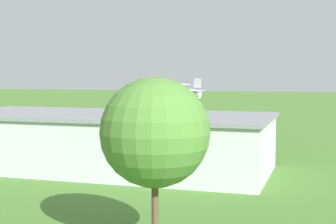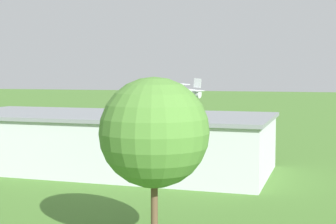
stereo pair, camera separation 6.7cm
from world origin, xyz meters
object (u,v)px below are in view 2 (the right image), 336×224
windsock (147,96)px  hangar (108,141)px  biplane (180,91)px  person_near_hangar_door (258,148)px  person_at_fence_line (245,144)px  person_crossing_taxiway (234,145)px  car_white (52,138)px  tree_behind_hangar_right (154,133)px  person_beside_truck (122,138)px  car_blue (11,137)px

windsock → hangar: bearing=104.5°
biplane → person_near_hangar_door: biplane is taller
hangar → person_at_fence_line: hangar is taller
hangar → person_crossing_taxiway: (-10.58, -14.51, -1.98)m
person_at_fence_line → car_white: bearing=3.8°
tree_behind_hangar_right → person_near_hangar_door: bearing=-92.9°
biplane → windsock: size_ratio=1.23×
person_near_hangar_door → tree_behind_hangar_right: bearing=87.1°
biplane → person_beside_truck: 11.05m
hangar → biplane: biplane is taller
car_white → car_blue: (6.57, 0.01, -0.02)m
person_at_fence_line → person_near_hangar_door: bearing=125.4°
hangar → person_near_hangar_door: size_ratio=19.02×
person_crossing_taxiway → hangar: bearing=53.9°
person_at_fence_line → windsock: bearing=-53.5°
person_beside_truck → windsock: bearing=-77.2°
car_blue → person_crossing_taxiway: 31.78m
person_near_hangar_door → person_at_fence_line: 3.45m
tree_behind_hangar_right → hangar: bearing=-60.4°
car_white → person_near_hangar_door: size_ratio=2.77×
car_blue → biplane: bearing=-158.2°
hangar → tree_behind_hangar_right: size_ratio=3.45×
person_near_hangar_door → person_crossing_taxiway: size_ratio=0.99×
person_near_hangar_door → windsock: windsock is taller
person_crossing_taxiway → person_at_fence_line: size_ratio=1.09×
person_at_fence_line → tree_behind_hangar_right: tree_behind_hangar_right is taller
car_blue → tree_behind_hangar_right: 48.87m
car_white → car_blue: 6.57m
tree_behind_hangar_right → car_blue: bearing=-47.0°
car_blue → windsock: windsock is taller
person_beside_truck → windsock: (7.26, -31.82, 4.29)m
biplane → tree_behind_hangar_right: tree_behind_hangar_right is taller
car_blue → person_crossing_taxiway: bearing=179.9°
person_crossing_taxiway → person_at_fence_line: bearing=-120.5°
person_beside_truck → person_at_fence_line: person_beside_truck is taller
person_crossing_taxiway → car_blue: bearing=-0.1°
biplane → car_blue: size_ratio=1.54×
windsock → car_blue: bearing=76.2°
tree_behind_hangar_right → windsock: size_ratio=1.63×
biplane → person_near_hangar_door: 17.14m
person_beside_truck → windsock: windsock is taller
hangar → car_white: size_ratio=6.87×
hangar → person_near_hangar_door: hangar is taller
person_near_hangar_door → car_white: bearing=-2.1°
car_white → car_blue: size_ratio=1.03×
person_beside_truck → person_at_fence_line: 17.11m
hangar → car_blue: (21.20, -14.55, -2.03)m
hangar → tree_behind_hangar_right: (-11.90, 20.94, 3.64)m
person_near_hangar_door → person_crossing_taxiway: person_crossing_taxiway is taller
biplane → person_near_hangar_door: (-12.40, 10.02, -6.29)m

